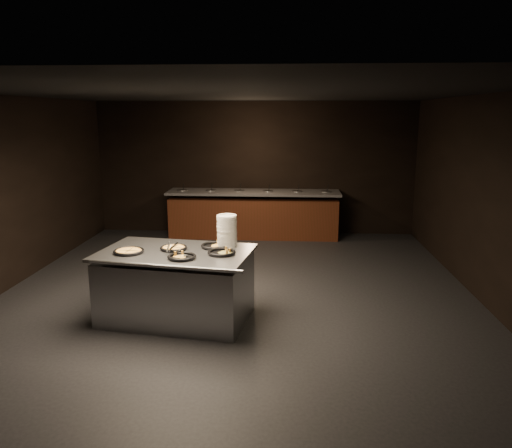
{
  "coord_description": "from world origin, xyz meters",
  "views": [
    {
      "loc": [
        0.75,
        -7.02,
        2.61
      ],
      "look_at": [
        0.27,
        0.3,
        1.0
      ],
      "focal_mm": 35.0,
      "sensor_mm": 36.0,
      "label": 1
    }
  ],
  "objects_px": {
    "plate_stack": "(227,231)",
    "pan_cheese_whole": "(174,248)",
    "serving_counter": "(176,287)",
    "pan_veggie_whole": "(129,251)"
  },
  "relations": [
    {
      "from": "plate_stack",
      "to": "pan_cheese_whole",
      "type": "relative_size",
      "value": 1.19
    },
    {
      "from": "plate_stack",
      "to": "pan_cheese_whole",
      "type": "height_order",
      "value": "plate_stack"
    },
    {
      "from": "serving_counter",
      "to": "pan_veggie_whole",
      "type": "height_order",
      "value": "pan_veggie_whole"
    },
    {
      "from": "plate_stack",
      "to": "pan_veggie_whole",
      "type": "height_order",
      "value": "plate_stack"
    },
    {
      "from": "pan_cheese_whole",
      "to": "pan_veggie_whole",
      "type": "bearing_deg",
      "value": -159.58
    },
    {
      "from": "plate_stack",
      "to": "pan_veggie_whole",
      "type": "distance_m",
      "value": 1.27
    },
    {
      "from": "plate_stack",
      "to": "pan_cheese_whole",
      "type": "distance_m",
      "value": 0.72
    },
    {
      "from": "pan_veggie_whole",
      "to": "pan_cheese_whole",
      "type": "bearing_deg",
      "value": 20.42
    },
    {
      "from": "pan_cheese_whole",
      "to": "serving_counter",
      "type": "bearing_deg",
      "value": -66.43
    },
    {
      "from": "serving_counter",
      "to": "plate_stack",
      "type": "relative_size",
      "value": 4.93
    }
  ]
}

